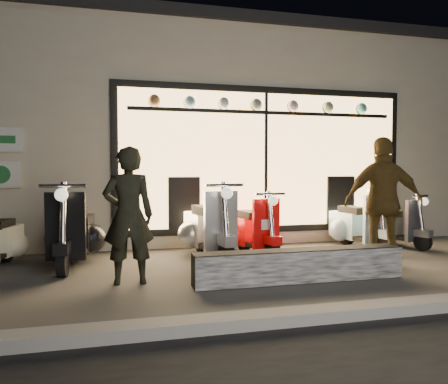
% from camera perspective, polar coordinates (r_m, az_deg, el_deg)
% --- Properties ---
extents(ground, '(40.00, 40.00, 0.00)m').
position_cam_1_polar(ground, '(6.04, 4.38, -10.25)').
color(ground, '#383533').
rests_on(ground, ground).
extents(kerb, '(40.00, 0.25, 0.12)m').
position_cam_1_polar(kerb, '(4.25, 13.32, -15.24)').
color(kerb, slate).
rests_on(kerb, ground).
extents(shop_building, '(10.20, 6.23, 4.20)m').
position_cam_1_polar(shop_building, '(10.75, -4.10, 6.83)').
color(shop_building, beige).
rests_on(shop_building, ground).
extents(graffiti_barrier, '(2.66, 0.28, 0.40)m').
position_cam_1_polar(graffiti_barrier, '(5.52, 9.84, -9.42)').
color(graffiti_barrier, black).
rests_on(graffiti_barrier, ground).
extents(scooter_silver, '(0.63, 1.59, 1.13)m').
position_cam_1_polar(scooter_silver, '(6.96, -2.16, -4.67)').
color(scooter_silver, black).
rests_on(scooter_silver, ground).
extents(scooter_red, '(0.59, 1.39, 0.99)m').
position_cam_1_polar(scooter_red, '(7.20, 3.49, -4.88)').
color(scooter_red, black).
rests_on(scooter_red, ground).
extents(scooter_black, '(0.58, 1.60, 1.14)m').
position_cam_1_polar(scooter_black, '(6.78, -19.06, -5.00)').
color(scooter_black, black).
rests_on(scooter_black, ground).
extents(scooter_blue, '(0.55, 1.43, 1.02)m').
position_cam_1_polar(scooter_blue, '(8.10, 16.75, -4.03)').
color(scooter_blue, black).
rests_on(scooter_blue, ground).
extents(scooter_grey, '(0.71, 1.25, 0.90)m').
position_cam_1_polar(scooter_grey, '(8.48, 20.71, -4.11)').
color(scooter_grey, black).
rests_on(scooter_grey, ground).
extents(man, '(0.61, 0.41, 1.65)m').
position_cam_1_polar(man, '(5.37, -12.39, -3.03)').
color(man, black).
rests_on(man, ground).
extents(woman, '(1.16, 0.76, 1.84)m').
position_cam_1_polar(woman, '(6.55, 20.13, -1.25)').
color(woman, brown).
rests_on(woman, ground).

